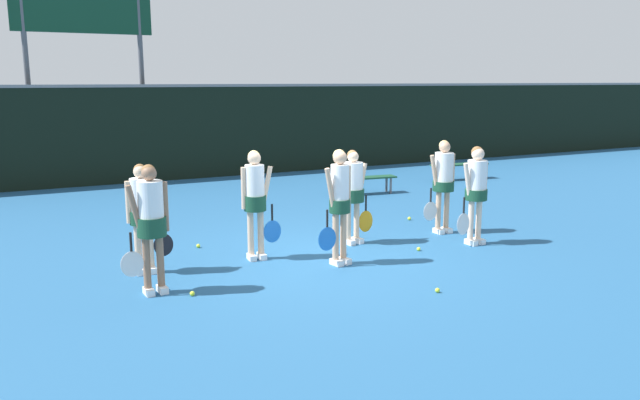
{
  "coord_description": "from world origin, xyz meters",
  "views": [
    {
      "loc": [
        -4.42,
        -8.7,
        2.84
      ],
      "look_at": [
        0.03,
        0.09,
        0.94
      ],
      "focal_mm": 35.0,
      "sensor_mm": 36.0,
      "label": 1
    }
  ],
  "objects_px": {
    "bench_courtside": "(364,179)",
    "player_0": "(151,218)",
    "player_3": "(143,210)",
    "tennis_ball_3": "(419,249)",
    "player_5": "(353,189)",
    "tennis_ball_4": "(198,246)",
    "bench_far": "(459,166)",
    "tennis_ball_1": "(347,229)",
    "player_2": "(476,186)",
    "player_6": "(443,178)",
    "scoreboard": "(83,17)",
    "tennis_ball_0": "(409,218)",
    "tennis_ball_5": "(437,290)",
    "player_4": "(255,196)",
    "player_1": "(339,198)",
    "tennis_ball_2": "(192,294)"
  },
  "relations": [
    {
      "from": "player_2",
      "to": "player_6",
      "type": "bearing_deg",
      "value": 86.13
    },
    {
      "from": "bench_courtside",
      "to": "player_5",
      "type": "bearing_deg",
      "value": -115.87
    },
    {
      "from": "player_3",
      "to": "tennis_ball_3",
      "type": "height_order",
      "value": "player_3"
    },
    {
      "from": "tennis_ball_5",
      "to": "player_5",
      "type": "bearing_deg",
      "value": 84.57
    },
    {
      "from": "tennis_ball_0",
      "to": "player_0",
      "type": "bearing_deg",
      "value": -159.3
    },
    {
      "from": "tennis_ball_2",
      "to": "player_4",
      "type": "bearing_deg",
      "value": 41.87
    },
    {
      "from": "bench_far",
      "to": "tennis_ball_1",
      "type": "relative_size",
      "value": 26.87
    },
    {
      "from": "bench_far",
      "to": "player_2",
      "type": "distance_m",
      "value": 7.38
    },
    {
      "from": "player_4",
      "to": "tennis_ball_5",
      "type": "distance_m",
      "value": 3.24
    },
    {
      "from": "player_0",
      "to": "tennis_ball_3",
      "type": "distance_m",
      "value": 4.56
    },
    {
      "from": "player_6",
      "to": "tennis_ball_3",
      "type": "relative_size",
      "value": 27.04
    },
    {
      "from": "player_5",
      "to": "tennis_ball_0",
      "type": "height_order",
      "value": "player_5"
    },
    {
      "from": "player_3",
      "to": "bench_far",
      "type": "bearing_deg",
      "value": 28.09
    },
    {
      "from": "bench_courtside",
      "to": "player_0",
      "type": "xyz_separation_m",
      "value": [
        -6.37,
        -5.14,
        0.67
      ]
    },
    {
      "from": "scoreboard",
      "to": "tennis_ball_1",
      "type": "bearing_deg",
      "value": -67.79
    },
    {
      "from": "player_3",
      "to": "player_5",
      "type": "bearing_deg",
      "value": 3.09
    },
    {
      "from": "bench_far",
      "to": "player_3",
      "type": "height_order",
      "value": "player_3"
    },
    {
      "from": "player_0",
      "to": "player_5",
      "type": "distance_m",
      "value": 3.85
    },
    {
      "from": "scoreboard",
      "to": "bench_far",
      "type": "xyz_separation_m",
      "value": [
        9.48,
        -4.56,
        -4.14
      ]
    },
    {
      "from": "scoreboard",
      "to": "player_5",
      "type": "height_order",
      "value": "scoreboard"
    },
    {
      "from": "player_6",
      "to": "scoreboard",
      "type": "bearing_deg",
      "value": 118.36
    },
    {
      "from": "player_1",
      "to": "player_2",
      "type": "relative_size",
      "value": 1.05
    },
    {
      "from": "bench_courtside",
      "to": "tennis_ball_1",
      "type": "relative_size",
      "value": 25.51
    },
    {
      "from": "player_5",
      "to": "tennis_ball_4",
      "type": "bearing_deg",
      "value": 148.96
    },
    {
      "from": "scoreboard",
      "to": "tennis_ball_4",
      "type": "distance_m",
      "value": 9.62
    },
    {
      "from": "player_0",
      "to": "tennis_ball_4",
      "type": "distance_m",
      "value": 2.53
    },
    {
      "from": "player_2",
      "to": "player_4",
      "type": "relative_size",
      "value": 0.98
    },
    {
      "from": "bench_courtside",
      "to": "player_3",
      "type": "relative_size",
      "value": 1.04
    },
    {
      "from": "tennis_ball_1",
      "to": "player_6",
      "type": "bearing_deg",
      "value": -30.63
    },
    {
      "from": "player_0",
      "to": "tennis_ball_1",
      "type": "bearing_deg",
      "value": 21.22
    },
    {
      "from": "tennis_ball_1",
      "to": "player_3",
      "type": "bearing_deg",
      "value": -167.01
    },
    {
      "from": "player_5",
      "to": "tennis_ball_1",
      "type": "bearing_deg",
      "value": 56.07
    },
    {
      "from": "player_6",
      "to": "player_0",
      "type": "bearing_deg",
      "value": -169.6
    },
    {
      "from": "player_1",
      "to": "tennis_ball_0",
      "type": "height_order",
      "value": "player_1"
    },
    {
      "from": "bench_courtside",
      "to": "tennis_ball_3",
      "type": "relative_size",
      "value": 26.33
    },
    {
      "from": "player_1",
      "to": "player_4",
      "type": "distance_m",
      "value": 1.35
    },
    {
      "from": "tennis_ball_2",
      "to": "tennis_ball_4",
      "type": "relative_size",
      "value": 0.97
    },
    {
      "from": "bench_courtside",
      "to": "player_0",
      "type": "bearing_deg",
      "value": -133.74
    },
    {
      "from": "scoreboard",
      "to": "player_0",
      "type": "relative_size",
      "value": 3.33
    },
    {
      "from": "tennis_ball_5",
      "to": "player_6",
      "type": "bearing_deg",
      "value": 51.46
    },
    {
      "from": "player_4",
      "to": "player_1",
      "type": "bearing_deg",
      "value": -34.35
    },
    {
      "from": "scoreboard",
      "to": "tennis_ball_1",
      "type": "height_order",
      "value": "scoreboard"
    },
    {
      "from": "player_0",
      "to": "player_3",
      "type": "height_order",
      "value": "player_0"
    },
    {
      "from": "player_3",
      "to": "tennis_ball_1",
      "type": "distance_m",
      "value": 4.18
    },
    {
      "from": "tennis_ball_0",
      "to": "player_5",
      "type": "bearing_deg",
      "value": -151.34
    },
    {
      "from": "scoreboard",
      "to": "tennis_ball_2",
      "type": "xyz_separation_m",
      "value": [
        -0.13,
        -10.83,
        -4.5
      ]
    },
    {
      "from": "bench_far",
      "to": "tennis_ball_3",
      "type": "height_order",
      "value": "bench_far"
    },
    {
      "from": "tennis_ball_0",
      "to": "tennis_ball_3",
      "type": "distance_m",
      "value": 2.35
    },
    {
      "from": "tennis_ball_1",
      "to": "bench_far",
      "type": "bearing_deg",
      "value": 33.95
    },
    {
      "from": "tennis_ball_0",
      "to": "tennis_ball_1",
      "type": "relative_size",
      "value": 1.06
    }
  ]
}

